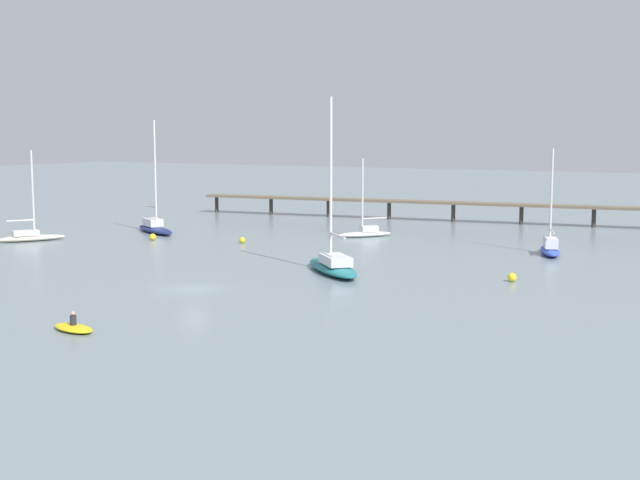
{
  "coord_description": "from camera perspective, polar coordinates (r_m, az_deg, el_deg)",
  "views": [
    {
      "loc": [
        36.76,
        -47.13,
        11.09
      ],
      "look_at": [
        0.0,
        18.52,
        1.5
      ],
      "focal_mm": 47.13,
      "sensor_mm": 36.0,
      "label": 1
    }
  ],
  "objects": [
    {
      "name": "sailboat_blue",
      "position": [
        80.0,
        15.36,
        -0.45
      ],
      "size": [
        3.74,
        6.82,
        9.71
      ],
      "color": "#2D4CB7",
      "rests_on": "ground_plane"
    },
    {
      "name": "sailboat_teal",
      "position": [
        67.05,
        0.89,
        -1.61
      ],
      "size": [
        8.79,
        8.7,
        13.94
      ],
      "color": "#1E727A",
      "rests_on": "ground_plane"
    },
    {
      "name": "sailboat_cream",
      "position": [
        91.88,
        -19.08,
        0.29
      ],
      "size": [
        5.24,
        7.01,
        9.36
      ],
      "color": "beige",
      "rests_on": "ground_plane"
    },
    {
      "name": "mooring_buoy_mid",
      "position": [
        85.57,
        -5.29,
        -0.0
      ],
      "size": [
        0.62,
        0.62,
        0.62
      ],
      "primitive_type": "sphere",
      "color": "yellow",
      "rests_on": "ground_plane"
    },
    {
      "name": "mooring_buoy_inner",
      "position": [
        64.73,
        12.91,
        -2.49
      ],
      "size": [
        0.67,
        0.67,
        0.67
      ],
      "primitive_type": "sphere",
      "color": "yellow",
      "rests_on": "ground_plane"
    },
    {
      "name": "sailboat_white",
      "position": [
        90.49,
        3.12,
        0.59
      ],
      "size": [
        5.17,
        5.47,
        8.42
      ],
      "color": "white",
      "rests_on": "ground_plane"
    },
    {
      "name": "dinghy_yellow",
      "position": [
        49.59,
        -16.4,
        -5.72
      ],
      "size": [
        3.37,
        2.03,
        1.14
      ],
      "color": "yellow",
      "rests_on": "ground_plane"
    },
    {
      "name": "sailboat_navy",
      "position": [
        95.99,
        -11.16,
        0.94
      ],
      "size": [
        8.84,
        6.33,
        12.55
      ],
      "color": "navy",
      "rests_on": "ground_plane"
    },
    {
      "name": "mooring_buoy_near",
      "position": [
        89.22,
        -11.28,
        0.21
      ],
      "size": [
        0.69,
        0.69,
        0.69
      ],
      "primitive_type": "sphere",
      "color": "yellow",
      "rests_on": "ground_plane"
    },
    {
      "name": "pier",
      "position": [
        104.7,
        16.43,
        2.75
      ],
      "size": [
        69.32,
        11.6,
        7.18
      ],
      "color": "brown",
      "rests_on": "ground_plane"
    },
    {
      "name": "ground_plane",
      "position": [
        60.79,
        -8.58,
        -3.33
      ],
      "size": [
        400.0,
        400.0,
        0.0
      ],
      "primitive_type": "plane",
      "color": "gray"
    }
  ]
}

